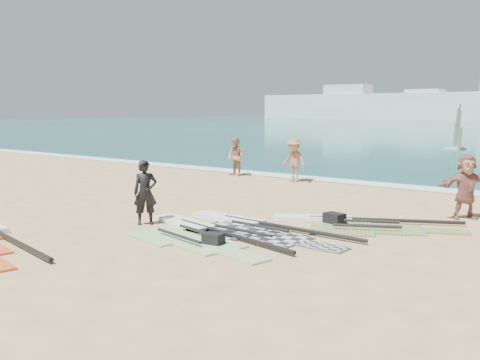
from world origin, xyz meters
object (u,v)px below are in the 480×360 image
Objects in this scene: rig_grey at (248,227)px; rig_green at (193,232)px; beachgoer_right at (466,187)px; beachgoer_left at (236,157)px; person_wetsuit at (145,193)px; beachgoer_mid at (294,160)px; rig_orange at (350,224)px; gear_bag_far at (334,219)px; gear_bag_near at (213,239)px.

rig_grey is 1.03× the size of rig_green.
beachgoer_left is at bearing 122.48° from beachgoer_right.
person_wetsuit is 9.59m from beachgoer_right.
beachgoer_mid is (-4.13, 8.98, 0.95)m from rig_grey.
rig_orange is 2.84× the size of beachgoer_left.
beachgoer_left is (-6.80, 10.48, 0.91)m from rig_green.
beachgoer_mid reaches higher than rig_grey.
beachgoer_left reaches higher than gear_bag_far.
gear_bag_near is 0.24× the size of beachgoer_right.
beachgoer_right reaches higher than rig_grey.
rig_grey is 1.60m from rig_green.
beachgoer_right reaches higher than gear_bag_near.
rig_green is at bearing -67.22° from beachgoer_mid.
gear_bag_far is (1.21, 3.94, 0.02)m from gear_bag_near.
rig_green is at bearing -125.84° from gear_bag_far.
beachgoer_left reaches higher than rig_grey.
person_wetsuit is 0.93× the size of beachgoer_mid.
beachgoer_right reaches higher than gear_bag_far.
person_wetsuit is at bearing -55.15° from beachgoer_left.
gear_bag_far is 0.28× the size of beachgoer_mid.
beachgoer_left is 0.97× the size of beachgoer_right.
rig_grey is 11.86m from beachgoer_left.
gear_bag_near reaches higher than rig_orange.
rig_grey is 10.15× the size of gear_bag_far.
rig_grey is at bearing 73.40° from rig_green.
beachgoer_mid is at bearing 116.94° from rig_grey.
beachgoer_left is 0.96× the size of beachgoer_mid.
gear_bag_near is at bearing -62.50° from beachgoer_mid.
gear_bag_near is 0.26× the size of person_wetsuit.
beachgoer_mid is (-4.57, 10.96, 0.85)m from gear_bag_near.
gear_bag_far is at bearing 52.07° from rig_grey.
gear_bag_near reaches higher than rig_green.
rig_orange is 0.45m from gear_bag_far.
gear_bag_near is 4.12m from gear_bag_far.
beachgoer_mid reaches higher than gear_bag_far.
beachgoer_mid is at bearing 129.45° from gear_bag_far.
rig_green is at bearing -116.62° from rig_grey.
rig_orange is 11.89m from beachgoer_left.
gear_bag_far is (-0.39, -0.19, 0.12)m from rig_orange.
gear_bag_near is at bearing -44.42° from beachgoer_left.
rig_orange is at bearing -167.27° from beachgoer_right.
person_wetsuit is 10.43m from beachgoer_mid.
rig_grey is 2.97m from rig_orange.
gear_bag_near is at bearing -107.10° from gear_bag_far.
rig_grey is 6.83m from beachgoer_right.
person_wetsuit is at bearing 168.46° from gear_bag_near.
beachgoer_left reaches higher than rig_orange.
rig_green is 2.82× the size of beachgoer_right.
beachgoer_right is at bearing 24.91° from rig_orange.
gear_bag_far is at bearing -45.66° from beachgoer_mid.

